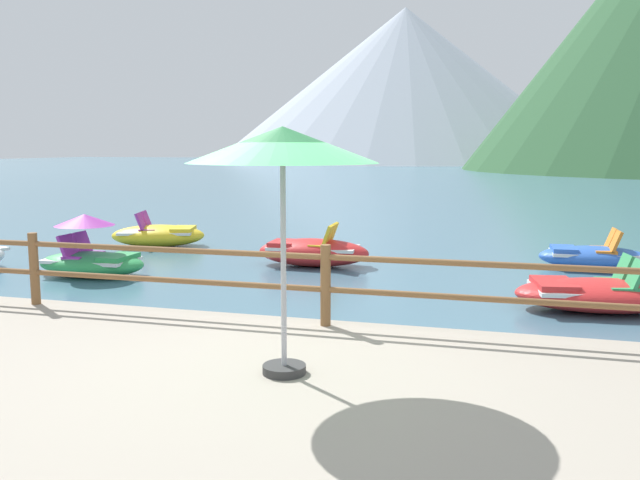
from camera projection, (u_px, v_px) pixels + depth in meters
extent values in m
plane|color=#477084|center=(474.00, 184.00, 44.47)|extent=(200.00, 200.00, 0.00)
cylinder|color=brown|center=(34.00, 269.00, 8.72)|extent=(0.12, 0.12, 0.95)
cylinder|color=brown|center=(326.00, 285.00, 7.66)|extent=(0.12, 0.12, 0.95)
cylinder|color=brown|center=(326.00, 257.00, 7.62)|extent=(23.80, 0.07, 0.07)
cylinder|color=brown|center=(326.00, 289.00, 7.67)|extent=(23.80, 0.07, 0.07)
cylinder|color=#B2B2B7|center=(283.00, 266.00, 5.95)|extent=(0.05, 0.05, 2.00)
cone|color=#338E4C|center=(283.00, 145.00, 5.80)|extent=(1.70, 1.70, 0.32)
cylinder|color=#333333|center=(284.00, 369.00, 6.09)|extent=(0.40, 0.40, 0.08)
ellipsoid|color=yellow|center=(158.00, 236.00, 16.55)|extent=(2.56, 1.87, 0.54)
cube|color=silver|center=(158.00, 232.00, 16.54)|extent=(2.01, 1.50, 0.06)
cube|color=purple|center=(148.00, 230.00, 16.27)|extent=(0.49, 0.49, 0.08)
cube|color=purple|center=(141.00, 221.00, 16.24)|extent=(0.31, 0.44, 0.43)
cube|color=purple|center=(154.00, 228.00, 16.78)|extent=(0.49, 0.49, 0.08)
cube|color=purple|center=(146.00, 219.00, 16.75)|extent=(0.31, 0.44, 0.43)
cube|color=yellow|center=(183.00, 229.00, 16.53)|extent=(0.73, 1.01, 0.12)
ellipsoid|color=green|center=(92.00, 264.00, 12.77)|extent=(2.16, 1.21, 0.46)
cube|color=silver|center=(91.00, 260.00, 12.75)|extent=(1.69, 0.99, 0.06)
cube|color=purple|center=(76.00, 258.00, 12.56)|extent=(0.40, 0.40, 0.08)
cube|color=purple|center=(67.00, 246.00, 12.58)|extent=(0.21, 0.40, 0.43)
cube|color=purple|center=(91.00, 254.00, 13.01)|extent=(0.40, 0.40, 0.08)
cube|color=purple|center=(82.00, 242.00, 13.03)|extent=(0.21, 0.40, 0.43)
cube|color=green|center=(118.00, 258.00, 12.60)|extent=(0.48, 0.83, 0.12)
cone|color=purple|center=(84.00, 220.00, 12.67)|extent=(1.13, 1.13, 0.22)
ellipsoid|color=blue|center=(594.00, 258.00, 13.48)|extent=(2.20, 1.20, 0.47)
cube|color=silver|center=(594.00, 254.00, 13.46)|extent=(1.72, 0.98, 0.06)
cube|color=orange|center=(601.00, 249.00, 13.63)|extent=(0.42, 0.42, 0.08)
cube|color=orange|center=(611.00, 239.00, 13.56)|extent=(0.22, 0.41, 0.43)
cube|color=orange|center=(605.00, 252.00, 13.20)|extent=(0.42, 0.42, 0.08)
cube|color=orange|center=(616.00, 242.00, 13.13)|extent=(0.22, 0.41, 0.43)
cube|color=blue|center=(564.00, 250.00, 13.59)|extent=(0.51, 0.80, 0.12)
ellipsoid|color=red|center=(602.00, 295.00, 10.04)|extent=(2.76, 1.71, 0.48)
cube|color=silver|center=(602.00, 290.00, 10.02)|extent=(2.16, 1.39, 0.06)
cube|color=#339956|center=(610.00, 282.00, 10.25)|extent=(0.46, 0.46, 0.08)
cube|color=#339956|center=(623.00, 268.00, 10.20)|extent=(0.27, 0.43, 0.43)
cube|color=#339956|center=(622.00, 289.00, 9.74)|extent=(0.46, 0.46, 0.08)
cube|color=#339956|center=(636.00, 274.00, 9.69)|extent=(0.27, 0.43, 0.43)
cube|color=red|center=(554.00, 285.00, 10.09)|extent=(0.71, 0.99, 0.12)
ellipsoid|color=red|center=(313.00, 252.00, 13.82)|extent=(2.38, 1.22, 0.57)
cube|color=silver|center=(313.00, 248.00, 13.81)|extent=(1.86, 1.00, 0.06)
cube|color=yellow|center=(324.00, 243.00, 13.98)|extent=(0.42, 0.42, 0.08)
cube|color=yellow|center=(332.00, 233.00, 13.90)|extent=(0.22, 0.41, 0.43)
cube|color=yellow|center=(319.00, 246.00, 13.54)|extent=(0.42, 0.42, 0.08)
cube|color=yellow|center=(328.00, 236.00, 13.47)|extent=(0.22, 0.41, 0.43)
cube|color=red|center=(284.00, 244.00, 13.94)|extent=(0.55, 0.80, 0.12)
cone|color=#2D5633|center=(615.00, 71.00, 77.31)|extent=(30.80, 30.80, 22.38)
cone|color=#A8B2C1|center=(404.00, 85.00, 115.67)|extent=(66.16, 66.16, 26.26)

